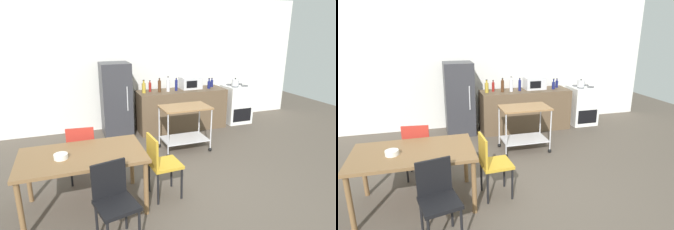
% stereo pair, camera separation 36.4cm
% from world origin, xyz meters
% --- Properties ---
extents(ground_plane, '(12.00, 12.00, 0.00)m').
position_xyz_m(ground_plane, '(0.00, 0.00, 0.00)').
color(ground_plane, brown).
extents(back_wall, '(8.40, 0.12, 2.90)m').
position_xyz_m(back_wall, '(0.00, 3.20, 1.45)').
color(back_wall, silver).
rests_on(back_wall, ground_plane).
extents(kitchen_counter, '(2.00, 0.64, 0.90)m').
position_xyz_m(kitchen_counter, '(0.90, 2.60, 0.45)').
color(kitchen_counter, brown).
rests_on(kitchen_counter, ground_plane).
extents(dining_table, '(1.50, 0.90, 0.75)m').
position_xyz_m(dining_table, '(-1.41, 0.17, 0.67)').
color(dining_table, brown).
rests_on(dining_table, ground_plane).
extents(chair_mustard, '(0.42, 0.42, 0.89)m').
position_xyz_m(chair_mustard, '(-0.43, 0.09, 0.52)').
color(chair_mustard, gold).
rests_on(chair_mustard, ground_plane).
extents(chair_red, '(0.44, 0.44, 0.89)m').
position_xyz_m(chair_red, '(-1.39, 0.86, 0.52)').
color(chair_red, '#B72D23').
rests_on(chair_red, ground_plane).
extents(chair_black, '(0.48, 0.48, 0.89)m').
position_xyz_m(chair_black, '(-1.16, -0.56, 0.52)').
color(chair_black, black).
rests_on(chair_black, ground_plane).
extents(stove_oven, '(0.60, 0.61, 0.92)m').
position_xyz_m(stove_oven, '(2.35, 2.62, 0.45)').
color(stove_oven, white).
rests_on(stove_oven, ground_plane).
extents(refrigerator, '(0.60, 0.63, 1.55)m').
position_xyz_m(refrigerator, '(-0.55, 2.70, 0.78)').
color(refrigerator, '#333338').
rests_on(refrigerator, ground_plane).
extents(kitchen_cart, '(0.91, 0.57, 0.85)m').
position_xyz_m(kitchen_cart, '(0.50, 1.45, 0.57)').
color(kitchen_cart, olive).
rests_on(kitchen_cart, ground_plane).
extents(bottle_hot_sauce, '(0.08, 0.08, 0.28)m').
position_xyz_m(bottle_hot_sauce, '(0.03, 2.59, 1.01)').
color(bottle_hot_sauce, gold).
rests_on(bottle_hot_sauce, kitchen_counter).
extents(bottle_wine, '(0.06, 0.06, 0.25)m').
position_xyz_m(bottle_wine, '(0.19, 2.67, 1.00)').
color(bottle_wine, maroon).
rests_on(bottle_wine, kitchen_counter).
extents(bottle_soda, '(0.07, 0.07, 0.30)m').
position_xyz_m(bottle_soda, '(0.37, 2.56, 1.03)').
color(bottle_soda, '#4C2D19').
rests_on(bottle_soda, kitchen_counter).
extents(bottle_vinegar, '(0.08, 0.08, 0.32)m').
position_xyz_m(bottle_vinegar, '(0.57, 2.56, 1.03)').
color(bottle_vinegar, silver).
rests_on(bottle_vinegar, kitchen_counter).
extents(bottle_sesame_oil, '(0.06, 0.06, 0.28)m').
position_xyz_m(bottle_sesame_oil, '(0.77, 2.58, 1.02)').
color(bottle_sesame_oil, navy).
rests_on(bottle_sesame_oil, kitchen_counter).
extents(microwave, '(0.46, 0.35, 0.26)m').
position_xyz_m(microwave, '(1.15, 2.68, 1.03)').
color(microwave, silver).
rests_on(microwave, kitchen_counter).
extents(bottle_sparkling_water, '(0.07, 0.07, 0.24)m').
position_xyz_m(bottle_sparkling_water, '(1.56, 2.55, 0.99)').
color(bottle_sparkling_water, navy).
rests_on(bottle_sparkling_water, kitchen_counter).
extents(bottle_olive_oil, '(0.06, 0.06, 0.21)m').
position_xyz_m(bottle_olive_oil, '(1.71, 2.70, 0.99)').
color(bottle_olive_oil, navy).
rests_on(bottle_olive_oil, kitchen_counter).
extents(fruit_bowl, '(0.16, 0.16, 0.06)m').
position_xyz_m(fruit_bowl, '(-1.65, 0.11, 0.78)').
color(fruit_bowl, white).
rests_on(fruit_bowl, dining_table).
extents(kettle, '(0.24, 0.17, 0.19)m').
position_xyz_m(kettle, '(2.23, 2.52, 1.00)').
color(kettle, silver).
rests_on(kettle, stove_oven).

